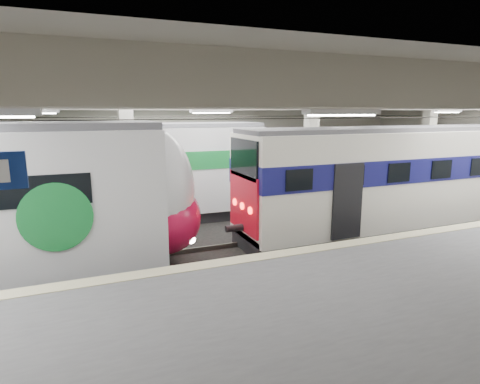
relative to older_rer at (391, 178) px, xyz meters
name	(u,v)px	position (x,y,z in m)	size (l,w,h in m)	color
station_hall	(252,170)	(-6.94, -1.74, 0.97)	(36.00, 24.00, 5.75)	black
older_rer	(391,178)	(0.00, 0.00, 0.00)	(13.10, 2.89, 4.34)	white
far_train	(107,174)	(-10.59, 5.50, 0.01)	(13.91, 3.24, 4.42)	silver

